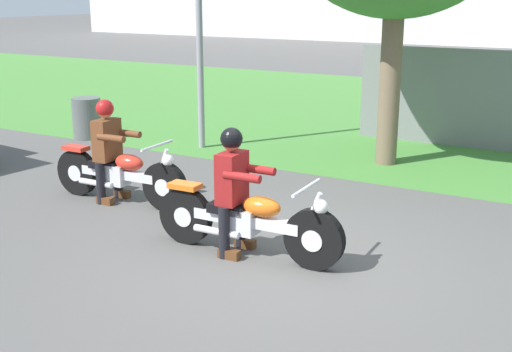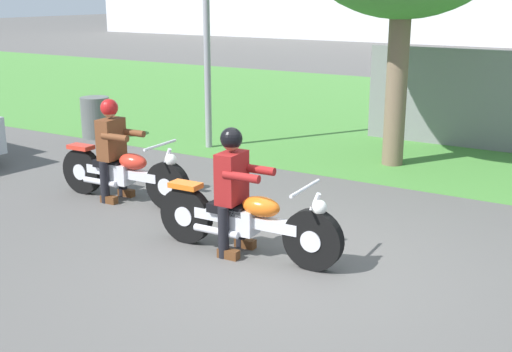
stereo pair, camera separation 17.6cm
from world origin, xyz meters
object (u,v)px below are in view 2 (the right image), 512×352
motorcycle_lead (247,221)px  motorcycle_follow (123,173)px  trash_can (96,117)px  rider_lead (233,181)px  rider_follow (112,142)px

motorcycle_lead → motorcycle_follow: size_ratio=1.04×
motorcycle_lead → trash_can: motorcycle_lead is taller
motorcycle_follow → trash_can: size_ratio=2.69×
rider_lead → motorcycle_lead: bearing=-0.8°
motorcycle_lead → rider_lead: 0.46m
motorcycle_lead → rider_lead: bearing=179.2°
motorcycle_follow → rider_follow: (-0.17, -0.00, 0.43)m
motorcycle_follow → trash_can: motorcycle_follow is taller
rider_lead → motorcycle_follow: 2.46m
rider_follow → trash_can: (-3.14, 2.80, -0.42)m
rider_lead → motorcycle_follow: rider_lead is taller
motorcycle_follow → rider_follow: rider_follow is taller
motorcycle_lead → rider_follow: 2.77m
trash_can → rider_lead: bearing=-32.4°
motorcycle_follow → motorcycle_lead: bearing=-19.1°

